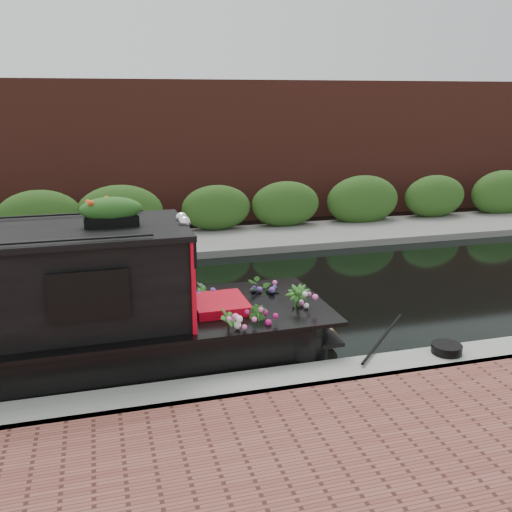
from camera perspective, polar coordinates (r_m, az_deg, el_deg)
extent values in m
plane|color=black|center=(9.95, -11.12, -5.58)|extent=(80.00, 80.00, 0.00)
cube|color=gray|center=(6.98, -8.72, -15.19)|extent=(40.00, 0.60, 0.50)
cube|color=slate|center=(13.95, -12.59, 0.53)|extent=(40.00, 2.40, 0.34)
cube|color=#2B521B|center=(14.82, -12.81, 1.41)|extent=(40.00, 1.10, 2.80)
cube|color=#5E2920|center=(16.86, -13.21, 3.10)|extent=(40.00, 1.00, 8.00)
cube|color=red|center=(7.65, -7.21, -1.66)|extent=(0.07, 1.59, 1.23)
cube|color=black|center=(6.79, -16.34, -3.85)|extent=(0.82, 0.04, 0.50)
cube|color=red|center=(7.94, -3.65, -5.94)|extent=(0.74, 0.83, 0.45)
sphere|color=white|center=(7.35, -7.18, 3.38)|extent=(0.16, 0.16, 0.16)
sphere|color=white|center=(7.59, -7.47, 3.77)|extent=(0.16, 0.16, 0.16)
cube|color=black|center=(7.39, -14.24, 3.39)|extent=(0.67, 0.24, 0.13)
ellipsoid|color=#F5401B|center=(7.36, -14.33, 4.71)|extent=(0.74, 0.25, 0.22)
imported|color=#2A6120|center=(7.28, -2.76, -7.46)|extent=(0.35, 0.37, 0.58)
imported|color=#2A6120|center=(7.53, 0.12, -6.94)|extent=(0.31, 0.34, 0.51)
imported|color=#2A6120|center=(8.57, 0.87, -4.02)|extent=(0.61, 0.59, 0.52)
imported|color=#2A6120|center=(8.00, 4.11, -5.13)|extent=(0.49, 0.49, 0.62)
imported|color=#2A6120|center=(8.43, -5.30, -4.38)|extent=(0.31, 0.34, 0.54)
cylinder|color=brown|center=(8.56, 6.82, -7.86)|extent=(0.31, 0.35, 0.31)
cylinder|color=black|center=(8.12, 18.53, -8.78)|extent=(0.40, 0.40, 0.12)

